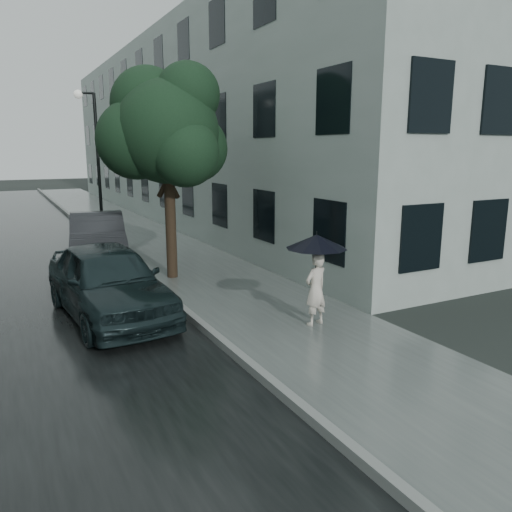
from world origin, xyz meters
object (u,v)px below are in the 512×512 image
street_tree (166,130)px  car_near (108,281)px  lamp_post (94,158)px  car_far (98,237)px  pedestrian (316,289)px

street_tree → car_near: bearing=-129.1°
lamp_post → car_near: (-1.45, -9.12, -2.41)m
car_near → car_far: car_near is taller
lamp_post → car_far: lamp_post is taller
car_far → car_near: bearing=-89.2°
pedestrian → car_far: (-2.77, 8.28, 0.02)m
lamp_post → car_far: 4.13m
street_tree → car_far: (-1.43, 3.06, -3.25)m
street_tree → car_far: street_tree is taller
pedestrian → street_tree: 6.30m
car_near → car_far: (0.84, 5.85, -0.03)m
pedestrian → car_near: size_ratio=0.32×
pedestrian → car_far: 8.73m
pedestrian → car_near: bearing=-47.5°
pedestrian → lamp_post: 12.01m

